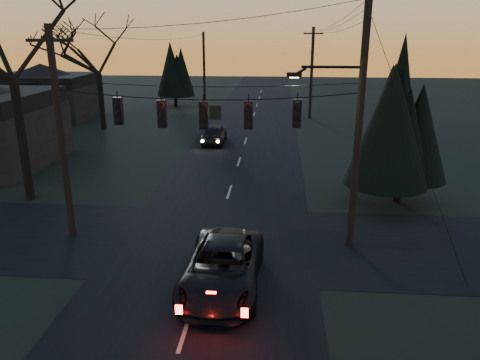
# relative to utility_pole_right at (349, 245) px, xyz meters

# --- Properties ---
(main_road) EXTENTS (8.00, 120.00, 0.02)m
(main_road) POSITION_rel_utility_pole_right_xyz_m (-5.50, 10.00, 0.01)
(main_road) COLOR black
(main_road) RESTS_ON ground
(cross_road) EXTENTS (60.00, 7.00, 0.02)m
(cross_road) POSITION_rel_utility_pole_right_xyz_m (-5.50, 0.00, 0.01)
(cross_road) COLOR black
(cross_road) RESTS_ON ground
(utility_pole_right) EXTENTS (5.00, 0.30, 10.00)m
(utility_pole_right) POSITION_rel_utility_pole_right_xyz_m (0.00, 0.00, 0.00)
(utility_pole_right) COLOR black
(utility_pole_right) RESTS_ON ground
(utility_pole_left) EXTENTS (1.80, 0.30, 8.50)m
(utility_pole_left) POSITION_rel_utility_pole_right_xyz_m (-11.50, 0.00, 0.00)
(utility_pole_left) COLOR black
(utility_pole_left) RESTS_ON ground
(utility_pole_far_r) EXTENTS (1.80, 0.30, 8.50)m
(utility_pole_far_r) POSITION_rel_utility_pole_right_xyz_m (0.00, 28.00, 0.00)
(utility_pole_far_r) COLOR black
(utility_pole_far_r) RESTS_ON ground
(utility_pole_far_l) EXTENTS (0.30, 0.30, 8.00)m
(utility_pole_far_l) POSITION_rel_utility_pole_right_xyz_m (-11.50, 36.00, 0.00)
(utility_pole_far_l) COLOR black
(utility_pole_far_l) RESTS_ON ground
(span_signal_assembly) EXTENTS (11.50, 0.44, 1.57)m
(span_signal_assembly) POSITION_rel_utility_pole_right_xyz_m (-5.74, 0.00, 5.26)
(span_signal_assembly) COLOR black
(span_signal_assembly) RESTS_ON ground
(bare_tree_left) EXTENTS (9.98, 9.98, 11.99)m
(bare_tree_left) POSITION_rel_utility_pole_right_xyz_m (-15.52, 4.09, 8.38)
(bare_tree_left) COLOR black
(bare_tree_left) RESTS_ON ground
(evergreen_right) EXTENTS (4.14, 4.14, 7.59)m
(evergreen_right) POSITION_rel_utility_pole_right_xyz_m (3.09, 5.40, 4.39)
(evergreen_right) COLOR black
(evergreen_right) RESTS_ON ground
(bare_tree_dist) EXTENTS (7.04, 7.04, 9.44)m
(bare_tree_dist) POSITION_rel_utility_pole_right_xyz_m (-18.13, 21.56, 6.60)
(bare_tree_dist) COLOR black
(bare_tree_dist) RESTS_ON ground
(evergreen_dist) EXTENTS (3.58, 3.58, 6.39)m
(evergreen_dist) POSITION_rel_utility_pole_right_xyz_m (-14.57, 34.51, 3.79)
(evergreen_dist) COLOR black
(evergreen_dist) RESTS_ON ground
(house_left_far) EXTENTS (9.00, 7.00, 5.20)m
(house_left_far) POSITION_rel_utility_pole_right_xyz_m (-25.50, 26.00, 2.60)
(house_left_far) COLOR black
(house_left_far) RESTS_ON ground
(suv_near) EXTENTS (2.61, 5.43, 1.49)m
(suv_near) POSITION_rel_utility_pole_right_xyz_m (-4.70, -3.59, 0.75)
(suv_near) COLOR black
(suv_near) RESTS_ON ground
(sedan_oncoming_a) EXTENTS (1.82, 4.31, 1.46)m
(sedan_oncoming_a) POSITION_rel_utility_pole_right_xyz_m (-7.85, 17.27, 0.73)
(sedan_oncoming_a) COLOR black
(sedan_oncoming_a) RESTS_ON ground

